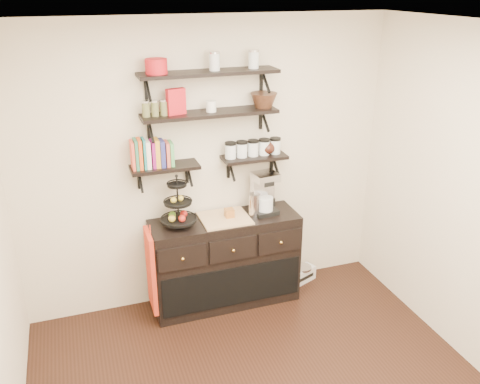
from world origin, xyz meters
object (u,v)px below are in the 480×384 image
sideboard (225,261)px  radio (302,274)px  coffee_maker (264,193)px  fruit_stand (178,209)px

sideboard → radio: size_ratio=4.54×
coffee_maker → fruit_stand: bearing=174.5°
coffee_maker → radio: size_ratio=1.32×
sideboard → fruit_stand: fruit_stand is taller
sideboard → coffee_maker: coffee_maker is taller
sideboard → fruit_stand: 0.75m
fruit_stand → sideboard: bearing=-0.4°
coffee_maker → radio: 1.12m
coffee_maker → sideboard: bearing=176.8°
coffee_maker → radio: (0.48, 0.06, -1.01)m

